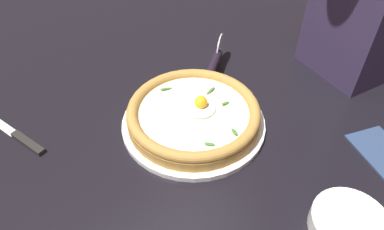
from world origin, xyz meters
name	(u,v)px	position (x,y,z in m)	size (l,w,h in m)	color
ground_plane	(198,132)	(0.00, 0.00, -0.01)	(2.40, 2.40, 0.03)	black
pizza_plate	(192,124)	(0.00, 0.01, 0.01)	(0.31, 0.31, 0.01)	white
pizza	(192,114)	(0.00, 0.01, 0.03)	(0.29, 0.29, 0.06)	#BD883D
side_bowl	(349,225)	(0.00, -0.35, 0.02)	(0.13, 0.13, 0.03)	white
pizza_cutter	(216,58)	(0.18, 0.11, 0.04)	(0.14, 0.09, 0.08)	silver
table_knife	(17,135)	(-0.29, 0.26, 0.00)	(0.06, 0.25, 0.01)	silver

